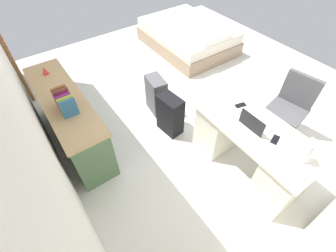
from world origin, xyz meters
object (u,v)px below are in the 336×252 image
Objects in this scene: office_chair at (287,112)px; cell_phone_by_mouse at (241,105)px; bed at (188,37)px; cell_phone_near_laptop at (275,140)px; suitcase_black at (170,115)px; desk at (250,148)px; figurine_small at (45,71)px; credenza at (70,120)px; laptop at (254,124)px; suitcase_spare_grey at (156,95)px; desk_lamp at (311,144)px; computer_mouse at (238,111)px.

office_chair is 0.84m from cell_phone_by_mouse.
cell_phone_near_laptop is (-3.04, 1.31, 0.50)m from bed.
suitcase_black is 4.44× the size of cell_phone_by_mouse.
figurine_small is (2.29, 1.59, 0.46)m from desk.
office_chair reaches higher than credenza.
suitcase_black is at bearing 19.35° from laptop.
credenza is at bearing 56.54° from suitcase_black.
desk_lamp reaches higher than suitcase_spare_grey.
desk_lamp is (-0.88, 0.13, 0.25)m from cell_phone_by_mouse.
credenza reaches higher than cell_phone_near_laptop.
desk is 2.33m from credenza.
suitcase_black is 1.78m from desk_lamp.
office_chair reaches higher than suitcase_spare_grey.
desk is 10.63× the size of cell_phone_near_laptop.
bed is at bearing -68.96° from credenza.
desk is 14.46× the size of computer_mouse.
desk is 0.41m from cell_phone_near_laptop.
figurine_small is at bearing 39.39° from computer_mouse.
office_chair is at bearing -54.06° from desk_lamp.
cell_phone_by_mouse is at bearing 153.81° from bed.
cell_phone_near_laptop is at bearing -140.06° from credenza.
desk is at bearing -145.31° from figurine_small.
office_chair reaches higher than figurine_small.
computer_mouse is (0.26, -0.04, -0.03)m from laptop.
suitcase_black is at bearing 135.26° from bed.
laptop is at bearing 2.39° from desk_lamp.
suitcase_spare_grey is at bearing -8.50° from cell_phone_near_laptop.
cell_phone_by_mouse is at bearing -8.43° from desk_lamp.
desk_lamp is at bearing -177.61° from laptop.
office_chair is 8.55× the size of figurine_small.
desk is 1.54× the size of office_chair.
laptop is 2.29× the size of cell_phone_near_laptop.
bed is at bearing -9.98° from office_chair.
desk_lamp is 3.22m from figurine_small.
bed is at bearing -44.71° from suitcase_spare_grey.
suitcase_spare_grey reaches higher than bed.
desk_lamp is at bearing 155.84° from cell_phone_near_laptop.
cell_phone_near_laptop reaches higher than bed.
laptop is 0.26m from cell_phone_near_laptop.
credenza is 18.00× the size of computer_mouse.
laptop is at bearing 168.88° from cell_phone_by_mouse.
cell_phone_by_mouse is (-2.46, 1.21, 0.50)m from bed.
desk_lamp reaches higher than cell_phone_near_laptop.
desk_lamp is at bearing 158.15° from bed.
office_chair is 2.77m from bed.
bed is (2.84, -1.34, -0.14)m from desk.
laptop is at bearing 170.98° from computer_mouse.
office_chair is 0.92m from computer_mouse.
cell_phone_near_laptop is 2.97m from figurine_small.
bed is 17.39× the size of figurine_small.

